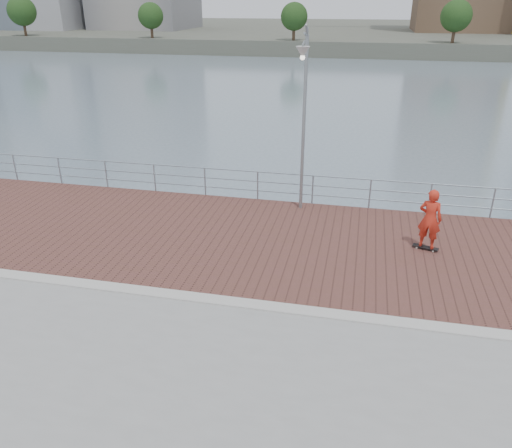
# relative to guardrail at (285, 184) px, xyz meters

# --- Properties ---
(water) EXTENTS (400.00, 400.00, 0.00)m
(water) POSITION_rel_guardrail_xyz_m (-0.00, -7.00, -2.69)
(water) COLOR slate
(water) RESTS_ON ground
(brick_lane) EXTENTS (40.00, 6.80, 0.02)m
(brick_lane) POSITION_rel_guardrail_xyz_m (-0.00, -3.40, -0.68)
(brick_lane) COLOR brown
(brick_lane) RESTS_ON seawall
(curb) EXTENTS (40.00, 0.40, 0.06)m
(curb) POSITION_rel_guardrail_xyz_m (-0.00, -7.00, -0.66)
(curb) COLOR #B7B5AD
(curb) RESTS_ON seawall
(far_shore) EXTENTS (320.00, 95.00, 2.50)m
(far_shore) POSITION_rel_guardrail_xyz_m (-0.00, 115.50, -1.44)
(far_shore) COLOR #4C5142
(far_shore) RESTS_ON ground
(guardrail) EXTENTS (39.06, 0.06, 1.13)m
(guardrail) POSITION_rel_guardrail_xyz_m (0.00, 0.00, 0.00)
(guardrail) COLOR #8C9EA8
(guardrail) RESTS_ON brick_lane
(street_lamp) EXTENTS (0.43, 1.26, 5.94)m
(street_lamp) POSITION_rel_guardrail_xyz_m (0.67, -0.93, 3.53)
(street_lamp) COLOR gray
(street_lamp) RESTS_ON brick_lane
(skateboard) EXTENTS (0.78, 0.41, 0.09)m
(skateboard) POSITION_rel_guardrail_xyz_m (4.80, -2.96, -0.60)
(skateboard) COLOR black
(skateboard) RESTS_ON brick_lane
(skateboarder) EXTENTS (0.77, 0.62, 1.84)m
(skateboarder) POSITION_rel_guardrail_xyz_m (4.80, -2.96, 0.33)
(skateboarder) COLOR red
(skateboarder) RESTS_ON skateboard
(shoreline_trees) EXTENTS (170.12, 5.17, 6.89)m
(shoreline_trees) POSITION_rel_guardrail_xyz_m (22.52, 70.00, 3.73)
(shoreline_trees) COLOR #473323
(shoreline_trees) RESTS_ON far_shore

